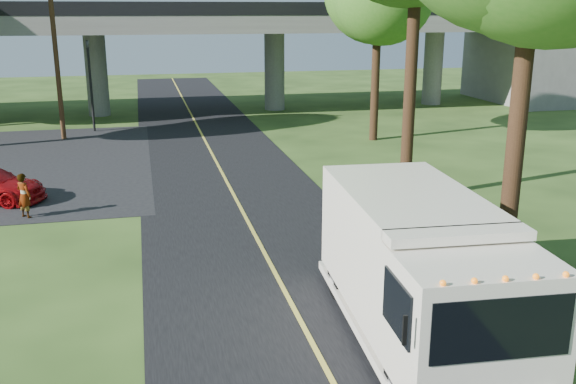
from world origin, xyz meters
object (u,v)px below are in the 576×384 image
object	(u,v)px
traffic_signal	(90,76)
utility_pole	(56,54)
step_van	(419,267)
pedestrian	(24,196)

from	to	relation	value
traffic_signal	utility_pole	distance (m)	2.86
step_van	pedestrian	bearing A→B (deg)	134.82
utility_pole	pedestrian	world-z (taller)	utility_pole
pedestrian	step_van	bearing A→B (deg)	171.93
traffic_signal	step_van	distance (m)	28.33
step_van	pedestrian	world-z (taller)	step_van
utility_pole	traffic_signal	bearing A→B (deg)	53.13
traffic_signal	step_van	bearing A→B (deg)	-73.14
utility_pole	step_van	xyz separation A→B (m)	(9.70, -25.07, -2.90)
traffic_signal	step_van	size ratio (longest dim) A/B	0.69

